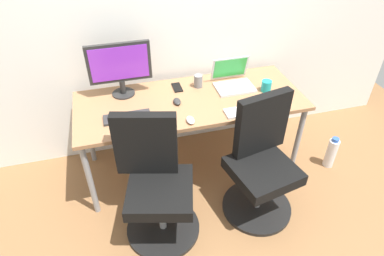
{
  "coord_description": "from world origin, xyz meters",
  "views": [
    {
      "loc": [
        -0.57,
        -2.15,
        2.15
      ],
      "look_at": [
        0.0,
        -0.05,
        0.46
      ],
      "focal_mm": 31.52,
      "sensor_mm": 36.0,
      "label": 1
    }
  ],
  "objects_px": {
    "desktop_monitor": "(120,66)",
    "open_laptop": "(233,79)",
    "office_chair_left": "(156,185)",
    "water_bottle_on_floor": "(331,153)",
    "office_chair_right": "(261,164)",
    "coffee_mug": "(266,86)"
  },
  "relations": [
    {
      "from": "desktop_monitor",
      "to": "open_laptop",
      "type": "xyz_separation_m",
      "value": [
        0.89,
        -0.1,
        -0.2
      ]
    },
    {
      "from": "office_chair_left",
      "to": "water_bottle_on_floor",
      "type": "bearing_deg",
      "value": 8.01
    },
    {
      "from": "office_chair_left",
      "to": "open_laptop",
      "type": "distance_m",
      "value": 1.09
    },
    {
      "from": "water_bottle_on_floor",
      "to": "desktop_monitor",
      "type": "distance_m",
      "value": 1.96
    },
    {
      "from": "office_chair_left",
      "to": "office_chair_right",
      "type": "relative_size",
      "value": 1.0
    },
    {
      "from": "office_chair_left",
      "to": "office_chair_right",
      "type": "xyz_separation_m",
      "value": [
        0.78,
        0.0,
        0.0
      ]
    },
    {
      "from": "desktop_monitor",
      "to": "open_laptop",
      "type": "bearing_deg",
      "value": -6.17
    },
    {
      "from": "desktop_monitor",
      "to": "open_laptop",
      "type": "height_order",
      "value": "desktop_monitor"
    },
    {
      "from": "office_chair_right",
      "to": "desktop_monitor",
      "type": "bearing_deg",
      "value": 139.05
    },
    {
      "from": "water_bottle_on_floor",
      "to": "open_laptop",
      "type": "bearing_deg",
      "value": 151.11
    },
    {
      "from": "open_laptop",
      "to": "coffee_mug",
      "type": "height_order",
      "value": "open_laptop"
    },
    {
      "from": "office_chair_left",
      "to": "desktop_monitor",
      "type": "xyz_separation_m",
      "value": [
        -0.1,
        0.77,
        0.53
      ]
    },
    {
      "from": "office_chair_right",
      "to": "water_bottle_on_floor",
      "type": "xyz_separation_m",
      "value": [
        0.82,
        0.22,
        -0.28
      ]
    },
    {
      "from": "water_bottle_on_floor",
      "to": "open_laptop",
      "type": "xyz_separation_m",
      "value": [
        -0.81,
        0.45,
        0.62
      ]
    },
    {
      "from": "office_chair_left",
      "to": "water_bottle_on_floor",
      "type": "relative_size",
      "value": 3.03
    },
    {
      "from": "desktop_monitor",
      "to": "open_laptop",
      "type": "relative_size",
      "value": 1.55
    },
    {
      "from": "desktop_monitor",
      "to": "open_laptop",
      "type": "distance_m",
      "value": 0.92
    },
    {
      "from": "desktop_monitor",
      "to": "office_chair_left",
      "type": "bearing_deg",
      "value": -82.34
    },
    {
      "from": "desktop_monitor",
      "to": "coffee_mug",
      "type": "height_order",
      "value": "desktop_monitor"
    },
    {
      "from": "desktop_monitor",
      "to": "coffee_mug",
      "type": "distance_m",
      "value": 1.17
    },
    {
      "from": "water_bottle_on_floor",
      "to": "open_laptop",
      "type": "relative_size",
      "value": 1.0
    },
    {
      "from": "office_chair_right",
      "to": "desktop_monitor",
      "type": "xyz_separation_m",
      "value": [
        -0.89,
        0.77,
        0.53
      ]
    }
  ]
}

